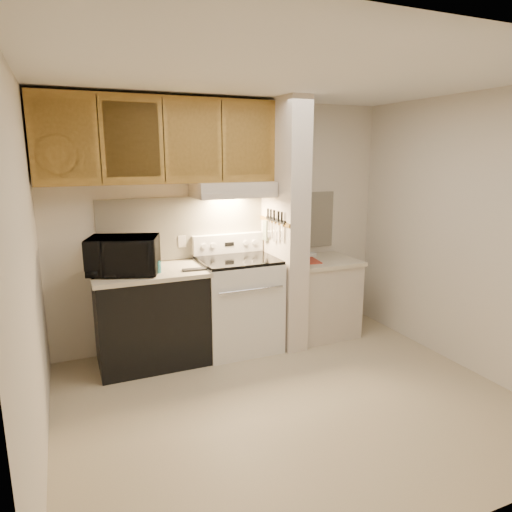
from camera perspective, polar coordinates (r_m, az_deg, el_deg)
floor at (r=3.91m, az=4.19°, el=-17.59°), size 3.60×3.60×0.00m
ceiling at (r=3.42m, az=4.91°, el=21.59°), size 3.60×3.60×0.00m
wall_back at (r=4.81m, az=-3.79°, el=4.04°), size 3.60×2.50×0.02m
wall_left at (r=3.08m, az=-26.67°, el=-2.13°), size 0.02×3.00×2.50m
wall_right at (r=4.56m, az=25.00°, el=2.42°), size 0.02×3.00×2.50m
backsplash at (r=4.80m, az=-3.74°, el=3.85°), size 2.60×0.02×0.63m
range_body at (r=4.68m, az=-2.23°, el=-6.14°), size 0.76×0.65×0.92m
oven_window at (r=4.39m, az=-0.75°, el=-6.87°), size 0.50×0.01×0.30m
oven_handle at (r=4.29m, az=-0.56°, el=-4.25°), size 0.65×0.02×0.02m
cooktop at (r=4.55m, az=-2.29°, el=-0.47°), size 0.74×0.64×0.03m
range_backguard at (r=4.79m, az=-3.51°, el=1.58°), size 0.76×0.08×0.20m
range_display at (r=4.75m, az=-3.34°, el=1.49°), size 0.10×0.01×0.04m
range_knob_left_outer at (r=4.66m, az=-6.57°, el=1.22°), size 0.05×0.02×0.05m
range_knob_left_inner at (r=4.69m, az=-5.40°, el=1.32°), size 0.05×0.02×0.05m
range_knob_right_inner at (r=4.81m, az=-1.31°, el=1.65°), size 0.05×0.02×0.05m
range_knob_right_outer at (r=4.85m, az=-0.22°, el=1.74°), size 0.05×0.02×0.05m
dishwasher_front at (r=4.48m, az=-12.94°, el=-7.67°), size 1.00×0.63×0.87m
left_countertop at (r=4.35m, az=-13.23°, el=-2.03°), size 1.04×0.67×0.04m
spoon_rest at (r=4.27m, az=-7.59°, el=-1.67°), size 0.24×0.09×0.02m
teal_jar at (r=4.24m, az=-12.38°, el=-1.36°), size 0.11×0.11×0.10m
outlet at (r=4.68m, az=-9.21°, el=1.80°), size 0.08×0.01×0.12m
microwave at (r=4.26m, az=-16.23°, el=0.08°), size 0.70×0.58×0.34m
partition_pillar at (r=4.69m, az=3.55°, el=3.83°), size 0.22×0.70×2.50m
pillar_trim at (r=4.63m, az=2.27°, el=4.36°), size 0.01×0.70×0.04m
knife_strip at (r=4.58m, az=2.47°, el=4.52°), size 0.02×0.42×0.04m
knife_blade_a at (r=4.45m, az=3.24°, el=2.95°), size 0.01×0.03×0.16m
knife_handle_a at (r=4.43m, az=3.24°, el=4.88°), size 0.02×0.02×0.10m
knife_blade_b at (r=4.54m, az=2.68°, el=3.02°), size 0.01×0.04×0.18m
knife_handle_b at (r=4.49m, az=2.84°, el=4.99°), size 0.02×0.02×0.10m
knife_blade_c at (r=4.61m, az=2.25°, el=3.05°), size 0.01×0.04×0.20m
knife_handle_c at (r=4.58m, az=2.29°, el=5.14°), size 0.02×0.02×0.10m
knife_blade_d at (r=4.68m, az=1.83°, el=3.45°), size 0.01×0.04×0.16m
knife_handle_d at (r=4.65m, az=1.86°, el=5.26°), size 0.02×0.02×0.10m
knife_blade_e at (r=4.72m, az=1.56°, el=3.42°), size 0.01×0.04×0.18m
knife_handle_e at (r=4.71m, az=1.50°, el=5.36°), size 0.02×0.02×0.10m
oven_mitt at (r=4.80m, az=1.21°, el=3.22°), size 0.03×0.09×0.21m
right_cab_base at (r=5.10m, az=8.06°, el=-5.31°), size 0.70×0.60×0.81m
right_countertop at (r=4.99m, az=8.21°, el=-0.66°), size 0.74×0.64×0.04m
red_folder at (r=4.89m, az=6.46°, el=-0.59°), size 0.27×0.33×0.01m
white_box at (r=5.11m, az=6.70°, el=0.13°), size 0.16×0.13×0.04m
range_hood at (r=4.56m, az=-2.93°, el=8.33°), size 0.78×0.44×0.15m
hood_lip at (r=4.37m, az=-1.96°, el=7.56°), size 0.78×0.04×0.06m
upper_cabinets at (r=4.41m, az=-11.91°, el=13.92°), size 2.18×0.33×0.77m
cab_door_a at (r=4.16m, az=-22.86°, el=13.33°), size 0.46×0.01×0.63m
cab_gap_a at (r=4.17m, az=-19.02°, el=13.61°), size 0.01×0.01×0.73m
cab_door_b at (r=4.20m, az=-15.21°, el=13.84°), size 0.46×0.01×0.63m
cab_gap_b at (r=4.25m, az=-11.46°, el=14.00°), size 0.01×0.01×0.73m
cab_door_c at (r=4.32m, az=-7.82°, el=14.10°), size 0.46×0.01×0.63m
cab_gap_c at (r=4.40m, az=-4.28°, el=14.15°), size 0.01×0.01×0.73m
cab_door_d at (r=4.49m, az=-0.90°, el=14.15°), size 0.46×0.01×0.63m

